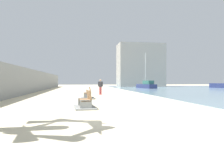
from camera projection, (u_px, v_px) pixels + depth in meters
The scene contains 7 objects.
ground_plane at pixel (91, 93), 26.23m from camera, with size 120.00×120.00×0.00m, color beige.
seawall at pixel (27, 81), 25.07m from camera, with size 0.80×64.00×2.93m, color gray.
bench_near at pixel (85, 104), 11.57m from camera, with size 1.25×2.18×0.98m.
bench_far at pixel (88, 96), 17.77m from camera, with size 1.14×2.12×0.98m.
person_walking at pixel (100, 86), 22.80m from camera, with size 0.51×0.27×1.67m.
boat_far_left at pixel (147, 85), 42.56m from camera, with size 2.75×5.91×7.23m.
harbor_building at pixel (140, 65), 56.04m from camera, with size 12.00×6.00×11.24m, color #ADAAA3.
Camera 1 is at (-1.33, -8.31, 1.48)m, focal length 33.84 mm.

